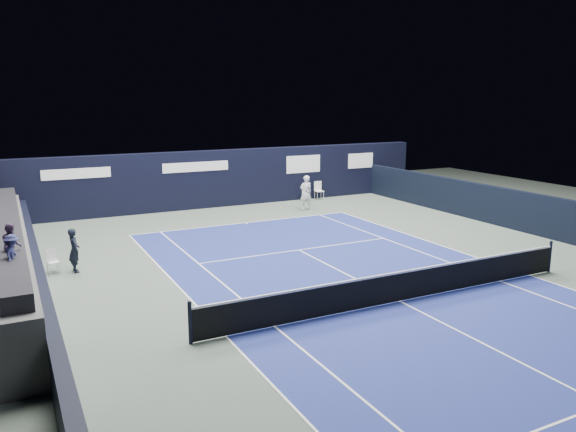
% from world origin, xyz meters
% --- Properties ---
extents(ground, '(48.00, 48.00, 0.00)m').
position_xyz_m(ground, '(0.00, 2.00, 0.00)').
color(ground, '#4A584E').
rests_on(ground, ground).
extents(court_surface, '(10.97, 23.77, 0.01)m').
position_xyz_m(court_surface, '(0.00, 0.00, 0.00)').
color(court_surface, navy).
rests_on(court_surface, ground).
extents(enclosure_wall_right, '(0.30, 22.00, 1.80)m').
position_xyz_m(enclosure_wall_right, '(10.50, 6.00, 0.90)').
color(enclosure_wall_right, black).
rests_on(enclosure_wall_right, ground).
extents(folding_chair_back_a, '(0.43, 0.42, 0.84)m').
position_xyz_m(folding_chair_back_a, '(5.35, 15.62, 0.48)').
color(folding_chair_back_a, white).
rests_on(folding_chair_back_a, ground).
extents(folding_chair_back_b, '(0.51, 0.50, 1.06)m').
position_xyz_m(folding_chair_back_b, '(6.36, 15.88, 0.61)').
color(folding_chair_back_b, silver).
rests_on(folding_chair_back_b, ground).
extents(line_judge_chair, '(0.44, 0.43, 0.84)m').
position_xyz_m(line_judge_chair, '(-8.91, 7.67, 0.48)').
color(line_judge_chair, white).
rests_on(line_judge_chair, ground).
extents(line_judge, '(0.43, 0.60, 1.55)m').
position_xyz_m(line_judge, '(-8.21, 7.41, 0.77)').
color(line_judge, black).
rests_on(line_judge, ground).
extents(court_markings, '(11.03, 23.83, 0.00)m').
position_xyz_m(court_markings, '(0.00, 0.00, 0.01)').
color(court_markings, white).
rests_on(court_markings, court_surface).
extents(tennis_net, '(12.90, 0.10, 1.10)m').
position_xyz_m(tennis_net, '(0.00, 0.00, 0.51)').
color(tennis_net, black).
rests_on(tennis_net, ground).
extents(back_sponsor_wall, '(26.00, 0.63, 3.10)m').
position_xyz_m(back_sponsor_wall, '(0.01, 16.50, 1.55)').
color(back_sponsor_wall, black).
rests_on(back_sponsor_wall, ground).
extents(side_barrier_left, '(0.33, 22.00, 1.20)m').
position_xyz_m(side_barrier_left, '(-9.50, 5.97, 0.60)').
color(side_barrier_left, black).
rests_on(side_barrier_left, ground).
extents(tennis_player, '(0.69, 0.84, 1.85)m').
position_xyz_m(tennis_player, '(4.18, 13.45, 0.92)').
color(tennis_player, white).
rests_on(tennis_player, ground).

